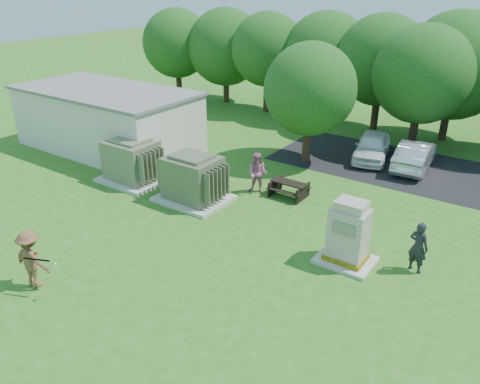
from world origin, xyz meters
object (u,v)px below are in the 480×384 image
Objects in this scene: transformer_right at (193,179)px; batter at (32,259)px; picnic_table at (289,187)px; car_silver_a at (415,155)px; car_white at (372,146)px; person_by_generator at (418,247)px; person_at_picnic at (258,173)px; transformer_left at (132,161)px; generator_cabinet at (348,236)px.

batter is (-0.08, -7.58, -0.01)m from transformer_right.
transformer_right is 7.59m from batter.
picnic_table is 10.78m from batter.
transformer_right reaches higher than car_silver_a.
car_silver_a reaches higher than car_white.
person_by_generator is at bearing -149.75° from batter.
person_at_picnic is (-1.34, -0.47, 0.51)m from picnic_table.
batter is at bearing -64.46° from transformer_left.
person_at_picnic reaches higher than car_white.
car_white is at bearing 56.83° from person_at_picnic.
generator_cabinet is 0.56× the size of car_white.
batter is 0.45× the size of car_silver_a.
car_silver_a is (3.54, 6.59, 0.28)m from picnic_table.
person_at_picnic is (-5.50, 2.98, -0.07)m from generator_cabinet.
person_by_generator reaches higher than picnic_table.
person_by_generator is 9.62m from car_silver_a.
car_silver_a is (4.88, 7.06, -0.23)m from person_at_picnic.
person_at_picnic is at bearing 151.54° from generator_cabinet.
transformer_right is 11.46m from car_silver_a.
transformer_left is 12.38m from car_white.
person_by_generator is (2.08, 0.81, -0.11)m from generator_cabinet.
batter is at bearing -137.60° from generator_cabinet.
transformer_right is at bearing -140.19° from picnic_table.
car_silver_a is (6.83, 16.84, -0.26)m from batter.
picnic_table is 7.48m from car_silver_a.
person_at_picnic is 8.59m from car_silver_a.
car_silver_a is at bearing -120.44° from batter.
picnic_table is at bearing 57.68° from car_silver_a.
transformer_left is 1.68× the size of person_by_generator.
transformer_right is 1.31× the size of generator_cabinet.
batter reaches higher than person_by_generator.
picnic_table is 1.51m from person_at_picnic.
transformer_left is at bearing 14.93° from person_by_generator.
transformer_left is at bearing 180.00° from transformer_right.
person_at_picnic reaches higher than person_by_generator.
batter is (-7.45, -6.80, -0.04)m from generator_cabinet.
car_white is (8.21, 9.26, -0.27)m from transformer_left.
generator_cabinet is 10.07m from car_silver_a.
generator_cabinet reaches higher than car_white.
car_white is at bearing 78.85° from picnic_table.
batter is at bearing -118.42° from car_white.
transformer_left reaches higher than person_by_generator.
transformer_right is 7.41m from generator_cabinet.
person_at_picnic is at bearing 51.30° from car_silver_a.
car_silver_a is at bearing 41.54° from transformer_left.
car_white is (-4.95, 9.23, -0.20)m from person_by_generator.
person_at_picnic reaches higher than picnic_table.
transformer_left is 1.00× the size of transformer_right.
batter is at bearing -107.75° from picnic_table.
transformer_right is 0.70× the size of car_silver_a.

